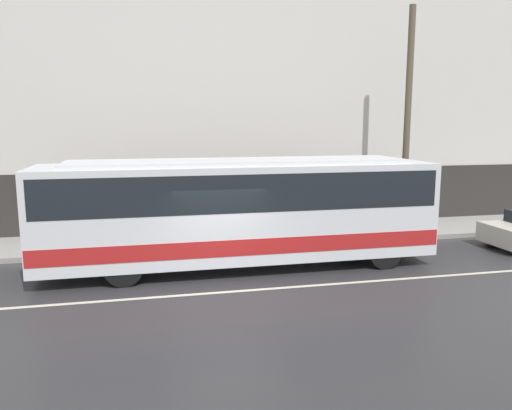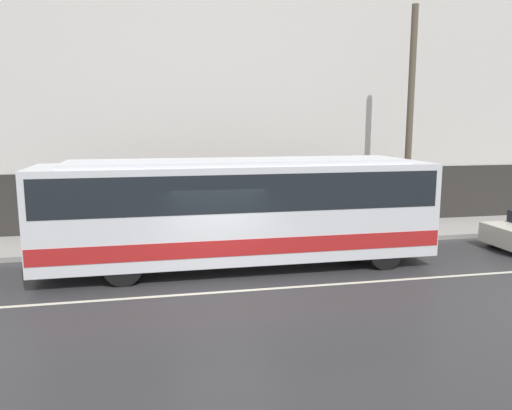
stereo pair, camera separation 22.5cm
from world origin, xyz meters
TOP-DOWN VIEW (x-y plane):
  - ground_plane at (0.00, 0.00)m, footprint 60.00×60.00m
  - sidewalk at (0.00, 5.55)m, footprint 60.00×3.09m
  - building_facade at (0.00, 7.23)m, footprint 60.00×0.35m
  - lane_stripe at (0.00, 0.00)m, footprint 54.00×0.14m
  - transit_bus at (0.79, 2.17)m, footprint 11.42×2.56m
  - utility_pole_near at (7.56, 4.87)m, footprint 0.24×0.24m

SIDE VIEW (x-z plane):
  - ground_plane at x=0.00m, z-range 0.00..0.00m
  - lane_stripe at x=0.00m, z-range 0.00..0.01m
  - sidewalk at x=0.00m, z-range 0.00..0.17m
  - transit_bus at x=0.79m, z-range 0.20..3.39m
  - utility_pole_near at x=7.56m, z-range 0.17..8.35m
  - building_facade at x=0.00m, z-range -0.17..9.49m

